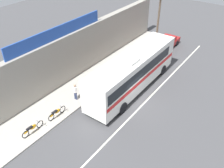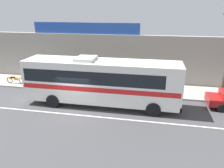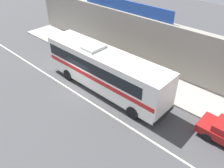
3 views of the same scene
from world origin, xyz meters
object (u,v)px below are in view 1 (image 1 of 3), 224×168
(parked_car, at_px, (167,42))
(motorcycle_green, at_px, (57,112))
(motorcycle_orange, at_px, (32,128))
(pedestrian_by_curb, at_px, (75,91))
(utility_pole, at_px, (159,17))
(intercity_bus, at_px, (133,70))

(parked_car, xyz_separation_m, motorcycle_green, (-17.41, 1.56, -0.17))
(motorcycle_orange, distance_m, pedestrian_by_curb, 4.97)
(utility_pole, bearing_deg, motorcycle_orange, 178.26)
(motorcycle_green, bearing_deg, motorcycle_orange, 176.30)
(motorcycle_green, bearing_deg, intercity_bus, -21.49)
(intercity_bus, xyz_separation_m, parked_car, (10.26, 1.25, -1.33))
(intercity_bus, height_order, motorcycle_green, intercity_bus)
(parked_car, relative_size, motorcycle_green, 2.33)
(intercity_bus, relative_size, motorcycle_green, 6.36)
(motorcycle_orange, bearing_deg, intercity_bus, -17.37)
(intercity_bus, relative_size, utility_pole, 1.62)
(intercity_bus, bearing_deg, utility_pole, 14.23)
(utility_pole, xyz_separation_m, motorcycle_orange, (-18.91, 0.57, -3.36))
(intercity_bus, bearing_deg, parked_car, 6.96)
(parked_car, relative_size, motorcycle_orange, 2.21)
(utility_pole, relative_size, motorcycle_green, 3.92)
(parked_car, bearing_deg, motorcycle_orange, 175.04)
(utility_pole, distance_m, pedestrian_by_curb, 14.28)
(parked_car, height_order, pedestrian_by_curb, pedestrian_by_curb)
(utility_pole, bearing_deg, parked_car, -53.83)
(intercity_bus, xyz_separation_m, motorcycle_green, (-7.15, 2.81, -1.50))
(intercity_bus, height_order, utility_pole, utility_pole)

